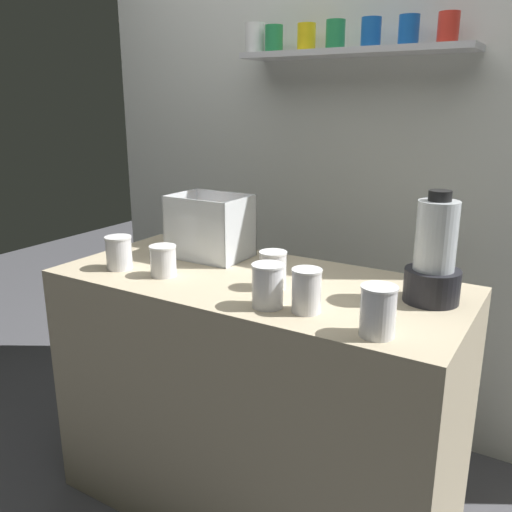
{
  "coord_description": "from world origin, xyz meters",
  "views": [
    {
      "loc": [
        0.9,
        -1.48,
        1.48
      ],
      "look_at": [
        0.0,
        0.0,
        0.98
      ],
      "focal_mm": 37.84,
      "sensor_mm": 36.0,
      "label": 1
    }
  ],
  "objects_px": {
    "blender_pitcher": "(434,259)",
    "juice_cup_orange_left": "(163,262)",
    "carrot_display_bin": "(212,239)",
    "juice_cup_mango_far_right": "(306,293)",
    "juice_cup_orange_rightmost": "(378,314)",
    "juice_cup_beet_far_left": "(119,255)",
    "juice_cup_pomegranate_middle": "(273,271)",
    "juice_cup_orange_right": "(268,287)"
  },
  "relations": [
    {
      "from": "juice_cup_beet_far_left",
      "to": "juice_cup_mango_far_right",
      "type": "height_order",
      "value": "juice_cup_mango_far_right"
    },
    {
      "from": "juice_cup_orange_rightmost",
      "to": "juice_cup_beet_far_left",
      "type": "bearing_deg",
      "value": 175.51
    },
    {
      "from": "blender_pitcher",
      "to": "carrot_display_bin",
      "type": "bearing_deg",
      "value": 176.59
    },
    {
      "from": "juice_cup_orange_left",
      "to": "juice_cup_orange_rightmost",
      "type": "distance_m",
      "value": 0.8
    },
    {
      "from": "blender_pitcher",
      "to": "juice_cup_pomegranate_middle",
      "type": "xyz_separation_m",
      "value": [
        -0.47,
        -0.14,
        -0.08
      ]
    },
    {
      "from": "juice_cup_beet_far_left",
      "to": "juice_cup_mango_far_right",
      "type": "bearing_deg",
      "value": -1.9
    },
    {
      "from": "blender_pitcher",
      "to": "juice_cup_orange_right",
      "type": "distance_m",
      "value": 0.5
    },
    {
      "from": "carrot_display_bin",
      "to": "juice_cup_orange_right",
      "type": "distance_m",
      "value": 0.57
    },
    {
      "from": "blender_pitcher",
      "to": "juice_cup_mango_far_right",
      "type": "relative_size",
      "value": 2.63
    },
    {
      "from": "juice_cup_orange_left",
      "to": "juice_cup_orange_right",
      "type": "distance_m",
      "value": 0.46
    },
    {
      "from": "juice_cup_beet_far_left",
      "to": "juice_cup_orange_left",
      "type": "bearing_deg",
      "value": 5.76
    },
    {
      "from": "carrot_display_bin",
      "to": "juice_cup_beet_far_left",
      "type": "height_order",
      "value": "carrot_display_bin"
    },
    {
      "from": "blender_pitcher",
      "to": "juice_cup_mango_far_right",
      "type": "height_order",
      "value": "blender_pitcher"
    },
    {
      "from": "blender_pitcher",
      "to": "juice_cup_orange_left",
      "type": "distance_m",
      "value": 0.88
    },
    {
      "from": "juice_cup_beet_far_left",
      "to": "juice_cup_orange_left",
      "type": "distance_m",
      "value": 0.19
    },
    {
      "from": "juice_cup_orange_right",
      "to": "juice_cup_mango_far_right",
      "type": "distance_m",
      "value": 0.12
    },
    {
      "from": "juice_cup_pomegranate_middle",
      "to": "blender_pitcher",
      "type": "bearing_deg",
      "value": 16.83
    },
    {
      "from": "carrot_display_bin",
      "to": "juice_cup_orange_right",
      "type": "bearing_deg",
      "value": -37.44
    },
    {
      "from": "juice_cup_orange_left",
      "to": "carrot_display_bin",
      "type": "bearing_deg",
      "value": 89.08
    },
    {
      "from": "juice_cup_beet_far_left",
      "to": "juice_cup_mango_far_right",
      "type": "relative_size",
      "value": 0.93
    },
    {
      "from": "blender_pitcher",
      "to": "juice_cup_orange_left",
      "type": "relative_size",
      "value": 3.15
    },
    {
      "from": "juice_cup_orange_left",
      "to": "juice_cup_mango_far_right",
      "type": "distance_m",
      "value": 0.57
    },
    {
      "from": "juice_cup_beet_far_left",
      "to": "juice_cup_orange_right",
      "type": "relative_size",
      "value": 0.91
    },
    {
      "from": "juice_cup_orange_right",
      "to": "juice_cup_orange_rightmost",
      "type": "distance_m",
      "value": 0.34
    },
    {
      "from": "juice_cup_orange_left",
      "to": "juice_cup_orange_rightmost",
      "type": "bearing_deg",
      "value": -6.91
    },
    {
      "from": "juice_cup_orange_rightmost",
      "to": "juice_cup_pomegranate_middle",
      "type": "bearing_deg",
      "value": 156.06
    },
    {
      "from": "juice_cup_orange_right",
      "to": "juice_cup_orange_rightmost",
      "type": "relative_size",
      "value": 0.97
    },
    {
      "from": "juice_cup_mango_far_right",
      "to": "juice_cup_orange_right",
      "type": "bearing_deg",
      "value": -168.93
    },
    {
      "from": "juice_cup_mango_far_right",
      "to": "juice_cup_orange_rightmost",
      "type": "bearing_deg",
      "value": -12.91
    },
    {
      "from": "juice_cup_beet_far_left",
      "to": "juice_cup_pomegranate_middle",
      "type": "bearing_deg",
      "value": 10.39
    },
    {
      "from": "blender_pitcher",
      "to": "juice_cup_pomegranate_middle",
      "type": "height_order",
      "value": "blender_pitcher"
    },
    {
      "from": "carrot_display_bin",
      "to": "blender_pitcher",
      "type": "relative_size",
      "value": 0.86
    },
    {
      "from": "carrot_display_bin",
      "to": "juice_cup_orange_rightmost",
      "type": "bearing_deg",
      "value": -25.3
    },
    {
      "from": "juice_cup_orange_left",
      "to": "juice_cup_orange_rightmost",
      "type": "relative_size",
      "value": 0.8
    },
    {
      "from": "juice_cup_orange_left",
      "to": "juice_cup_pomegranate_middle",
      "type": "bearing_deg",
      "value": 12.63
    },
    {
      "from": "juice_cup_beet_far_left",
      "to": "juice_cup_orange_left",
      "type": "relative_size",
      "value": 1.11
    },
    {
      "from": "juice_cup_mango_far_right",
      "to": "juice_cup_beet_far_left",
      "type": "bearing_deg",
      "value": 178.1
    },
    {
      "from": "juice_cup_beet_far_left",
      "to": "juice_cup_orange_right",
      "type": "height_order",
      "value": "juice_cup_orange_right"
    },
    {
      "from": "blender_pitcher",
      "to": "juice_cup_beet_far_left",
      "type": "relative_size",
      "value": 2.84
    },
    {
      "from": "juice_cup_mango_far_right",
      "to": "juice_cup_orange_rightmost",
      "type": "height_order",
      "value": "juice_cup_orange_rightmost"
    },
    {
      "from": "juice_cup_mango_far_right",
      "to": "juice_cup_pomegranate_middle",
      "type": "bearing_deg",
      "value": 144.61
    },
    {
      "from": "blender_pitcher",
      "to": "juice_cup_pomegranate_middle",
      "type": "bearing_deg",
      "value": -163.17
    }
  ]
}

